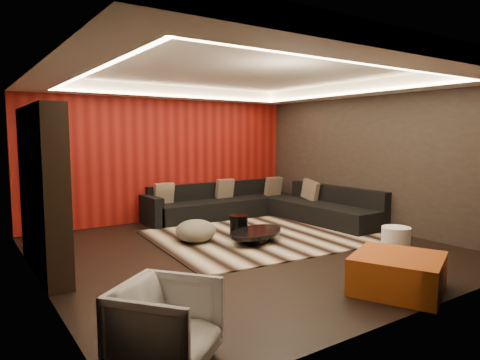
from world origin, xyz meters
TOP-DOWN VIEW (x-y plane):
  - floor at (0.00, 0.00)m, footprint 6.00×6.00m
  - ceiling at (0.00, 0.00)m, footprint 6.00×6.00m
  - wall_back at (0.00, 3.01)m, footprint 6.00×0.02m
  - wall_left at (-3.01, 0.00)m, footprint 0.02×6.00m
  - wall_right at (3.01, 0.00)m, footprint 0.02×6.00m
  - red_feature_wall at (0.00, 2.97)m, footprint 5.98×0.05m
  - soffit_back at (0.00, 2.70)m, footprint 6.00×0.60m
  - soffit_front at (0.00, -2.70)m, footprint 6.00×0.60m
  - soffit_left at (-2.70, 0.00)m, footprint 0.60×4.80m
  - soffit_right at (2.70, 0.00)m, footprint 0.60×4.80m
  - cove_back at (0.00, 2.36)m, footprint 4.80×0.08m
  - cove_front at (0.00, -2.36)m, footprint 4.80×0.08m
  - cove_left at (-2.36, 0.00)m, footprint 0.08×4.80m
  - cove_right at (2.36, 0.00)m, footprint 0.08×4.80m
  - tv_surround at (-2.85, 0.60)m, footprint 0.30×2.00m
  - tv_screen at (-2.69, 0.60)m, footprint 0.04×1.30m
  - tv_shelf at (-2.69, 0.60)m, footprint 0.04×1.60m
  - rug at (0.87, 0.53)m, footprint 4.23×3.31m
  - coffee_table at (0.38, 0.22)m, footprint 1.56×1.56m
  - drum_stool at (0.36, 0.73)m, footprint 0.40×0.40m
  - striped_pouf at (-0.46, 0.82)m, footprint 0.69×0.69m
  - white_side_table at (1.42, -1.75)m, footprint 0.46×0.46m
  - orange_ottoman at (0.43, -2.50)m, footprint 1.28×1.28m
  - armchair at (-2.50, -2.50)m, footprint 1.03×1.03m
  - sectional_sofa at (1.73, 1.86)m, footprint 3.65×3.50m
  - throw_pillows at (1.56, 2.28)m, footprint 3.15×1.70m

SIDE VIEW (x-z plane):
  - floor at x=0.00m, z-range -0.02..0.00m
  - rug at x=0.87m, z-range 0.00..0.02m
  - coffee_table at x=0.38m, z-range 0.02..0.22m
  - striped_pouf at x=-0.46m, z-range 0.02..0.40m
  - drum_stool at x=0.36m, z-range 0.02..0.40m
  - orange_ottoman at x=0.43m, z-range 0.00..0.43m
  - white_side_table at x=1.42m, z-range 0.00..0.51m
  - sectional_sofa at x=1.73m, z-range -0.11..0.64m
  - armchair at x=-2.50m, z-range 0.00..0.68m
  - throw_pillows at x=1.56m, z-range 0.37..0.87m
  - tv_shelf at x=-2.69m, z-range 0.68..0.72m
  - tv_surround at x=-2.85m, z-range 0.00..2.20m
  - wall_back at x=0.00m, z-range 0.00..2.80m
  - wall_left at x=-3.01m, z-range 0.00..2.80m
  - wall_right at x=3.01m, z-range 0.00..2.80m
  - red_feature_wall at x=0.00m, z-range 0.01..2.79m
  - tv_screen at x=-2.69m, z-range 1.05..1.85m
  - cove_back at x=0.00m, z-range 2.58..2.62m
  - cove_front at x=0.00m, z-range 2.58..2.62m
  - cove_left at x=-2.36m, z-range 2.58..2.62m
  - cove_right at x=2.36m, z-range 2.58..2.62m
  - soffit_back at x=0.00m, z-range 2.58..2.80m
  - soffit_front at x=0.00m, z-range 2.58..2.80m
  - soffit_left at x=-2.70m, z-range 2.58..2.80m
  - soffit_right at x=2.70m, z-range 2.58..2.80m
  - ceiling at x=0.00m, z-range 2.80..2.82m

